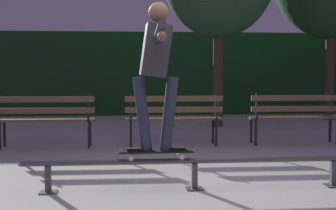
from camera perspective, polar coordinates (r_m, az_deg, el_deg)
The scene contains 8 objects.
ground_plane at distance 5.32m, azimuth 3.39°, elevation -9.98°, with size 90.00×90.00×0.00m, color #ADAAA8.
hedge_backdrop at distance 14.67m, azimuth -2.42°, elevation 3.52°, with size 24.00×1.20×2.29m, color #193D1E.
grind_rail at distance 5.52m, azimuth 2.97°, elevation -6.71°, with size 3.63×0.18×0.34m.
skateboard at distance 5.45m, azimuth -1.36°, elevation -5.21°, with size 0.78×0.21×0.09m.
skateboarder at distance 5.38m, azimuth -1.34°, elevation 4.67°, with size 0.62×1.41×1.56m.
park_bench_leftmost at distance 8.51m, azimuth -13.50°, elevation -1.12°, with size 1.61×0.44×0.88m.
park_bench_left_center at distance 8.48m, azimuth 0.60°, elevation -1.02°, with size 1.61×0.44×0.88m.
park_bench_right_center at distance 8.95m, azimuth 14.00°, elevation -0.88°, with size 1.61×0.44×0.88m.
Camera 1 is at (-0.81, -5.10, 1.30)m, focal length 54.88 mm.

